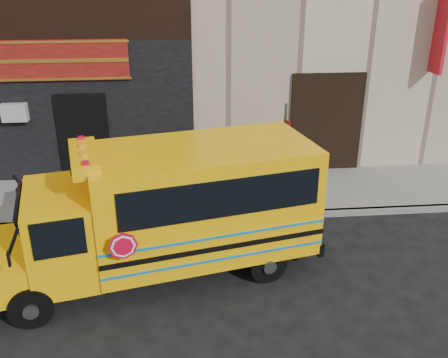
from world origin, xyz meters
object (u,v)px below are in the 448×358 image
school_bus (171,207)px  sign_pole (284,158)px  bicycle (59,253)px  cyclist (62,238)px

school_bus → sign_pole: (2.76, 2.05, 0.18)m
sign_pole → bicycle: 5.64m
cyclist → school_bus: bearing=-96.9°
school_bus → bicycle: (-2.41, 0.14, -1.05)m
school_bus → bicycle: school_bus is taller
sign_pole → cyclist: sign_pole is taller
sign_pole → bicycle: sign_pole is taller
sign_pole → school_bus: bearing=-143.3°
school_bus → bicycle: size_ratio=4.67×
sign_pole → cyclist: size_ratio=1.94×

